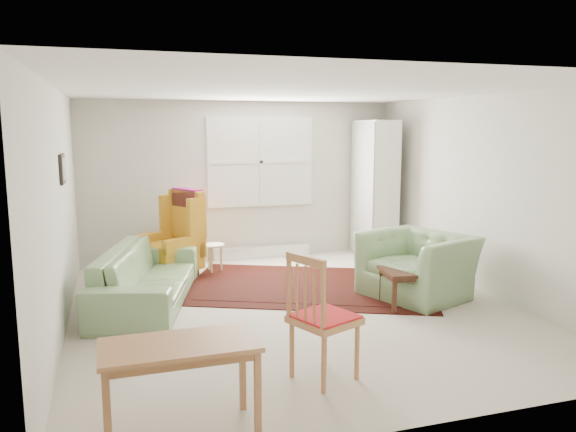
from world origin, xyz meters
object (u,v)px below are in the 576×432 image
object	(u,v)px
coffee_table	(406,288)
desk	(181,389)
desk_chair	(325,316)
armchair	(417,259)
wingback_chair	(170,233)
stool	(214,258)
sofa	(147,265)
cabinet	(375,189)

from	to	relation	value
coffee_table	desk	xyz separation A→B (m)	(-2.87, -2.06, 0.11)
coffee_table	desk_chair	bearing A→B (deg)	-136.75
armchair	wingback_chair	distance (m)	3.42
desk	stool	bearing A→B (deg)	77.22
sofa	armchair	distance (m)	3.30
armchair	coffee_table	xyz separation A→B (m)	(-0.33, -0.31, -0.25)
stool	desk	bearing A→B (deg)	-102.78
sofa	wingback_chair	distance (m)	1.27
sofa	wingback_chair	size ratio (longest dim) A/B	1.88
stool	desk	size ratio (longest dim) A/B	0.40
wingback_chair	desk	xyz separation A→B (m)	(-0.36, -4.27, -0.28)
armchair	cabinet	size ratio (longest dim) A/B	0.55
sofa	cabinet	distance (m)	4.08
wingback_chair	desk	distance (m)	4.30
coffee_table	desk	bearing A→B (deg)	-144.33
sofa	cabinet	size ratio (longest dim) A/B	1.05
sofa	desk_chair	world-z (taller)	desk_chair
coffee_table	sofa	bearing A→B (deg)	160.68
wingback_chair	cabinet	world-z (taller)	cabinet
armchair	cabinet	distance (m)	2.38
desk_chair	armchair	bearing A→B (deg)	-69.65
armchair	stool	world-z (taller)	armchair
armchair	coffee_table	distance (m)	0.52
armchair	stool	distance (m)	2.96
wingback_chair	desk	world-z (taller)	wingback_chair
desk	cabinet	bearing A→B (deg)	51.32
coffee_table	armchair	bearing A→B (deg)	44.00
coffee_table	stool	distance (m)	2.95
sofa	desk	bearing A→B (deg)	-164.04
sofa	coffee_table	world-z (taller)	sofa
wingback_chair	cabinet	size ratio (longest dim) A/B	0.56
wingback_chair	stool	distance (m)	0.75
stool	desk	distance (m)	4.44
stool	cabinet	xyz separation A→B (m)	(2.71, 0.28, 0.90)
wingback_chair	coffee_table	world-z (taller)	wingback_chair
cabinet	desk_chair	bearing A→B (deg)	-120.70
armchair	desk_chair	bearing A→B (deg)	-68.17
armchair	coffee_table	bearing A→B (deg)	-67.54
stool	desk_chair	size ratio (longest dim) A/B	0.38
cabinet	desk	xyz separation A→B (m)	(-3.69, -4.61, -0.77)
stool	cabinet	bearing A→B (deg)	5.99
sofa	wingback_chair	world-z (taller)	wingback_chair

